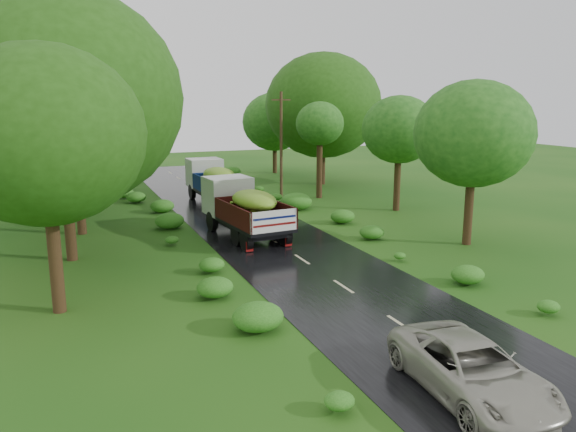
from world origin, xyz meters
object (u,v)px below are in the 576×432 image
truck_far (213,179)px  car (471,369)px  truck_near (243,206)px  utility_pole (281,145)px

truck_far → car: bearing=-93.7°
truck_near → utility_pole: size_ratio=0.93×
truck_far → car: size_ratio=1.38×
utility_pole → truck_far: bearing=-175.8°
truck_far → utility_pole: size_ratio=0.91×
truck_near → car: 17.66m
truck_far → truck_near: bearing=-97.9°
truck_far → car: truck_far is taller
truck_near → utility_pole: utility_pole is taller
truck_near → truck_far: truck_near is taller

